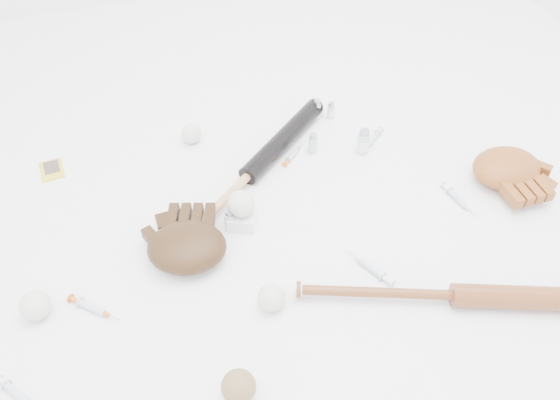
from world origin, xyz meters
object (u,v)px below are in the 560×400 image
object	(u,v)px
glove_dark	(187,247)
bat_dark	(249,175)
pedestal	(242,218)
bat_wood	(455,295)

from	to	relation	value
glove_dark	bat_dark	bearing A→B (deg)	62.16
bat_dark	pedestal	xyz separation A→B (m)	(-0.06, -0.15, -0.01)
bat_dark	pedestal	bearing A→B (deg)	-151.78
bat_dark	bat_wood	world-z (taller)	bat_dark
bat_dark	bat_wood	size ratio (longest dim) A/B	1.02
glove_dark	pedestal	bearing A→B (deg)	41.08
bat_wood	pedestal	size ratio (longest dim) A/B	10.72
bat_dark	glove_dark	xyz separation A→B (m)	(-0.23, -0.22, 0.01)
glove_dark	pedestal	xyz separation A→B (m)	(0.17, 0.07, -0.02)
bat_wood	glove_dark	distance (m)	0.69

